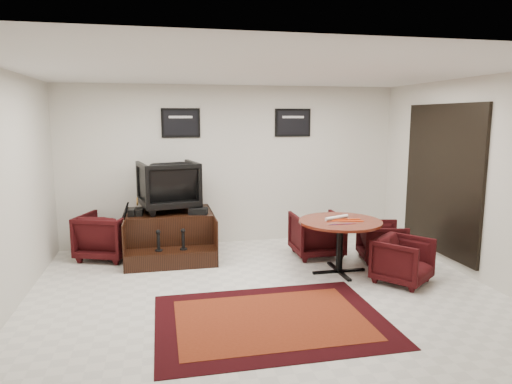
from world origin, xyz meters
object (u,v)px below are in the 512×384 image
at_px(shine_podium, 170,235).
at_px(table_chair_window, 382,240).
at_px(table_chair_back, 317,232).
at_px(table_chair_corner, 403,258).
at_px(shine_chair, 168,183).
at_px(meeting_table, 340,227).
at_px(armchair_side, 106,233).

xyz_separation_m(shine_podium, table_chair_window, (3.27, -1.00, 0.01)).
height_order(table_chair_back, table_chair_corner, table_chair_back).
distance_m(shine_podium, table_chair_window, 3.42).
bearing_deg(shine_chair, shine_podium, 78.59).
bearing_deg(meeting_table, shine_podium, 149.71).
distance_m(table_chair_back, table_chair_corner, 1.60).
xyz_separation_m(shine_podium, meeting_table, (2.39, -1.40, 0.36)).
height_order(shine_podium, shine_chair, shine_chair).
distance_m(shine_podium, armchair_side, 1.01).
height_order(shine_podium, table_chair_back, table_chair_back).
relative_size(armchair_side, table_chair_corner, 1.17).
bearing_deg(meeting_table, armchair_side, 156.95).
xyz_separation_m(meeting_table, table_chair_corner, (0.69, -0.57, -0.34)).
height_order(shine_podium, table_chair_corner, shine_podium).
xyz_separation_m(table_chair_window, table_chair_corner, (-0.19, -0.97, 0.01)).
relative_size(meeting_table, table_chair_window, 1.76).
distance_m(armchair_side, meeting_table, 3.70).
relative_size(shine_chair, table_chair_window, 1.36).
bearing_deg(table_chair_window, meeting_table, 125.69).
xyz_separation_m(shine_podium, table_chair_back, (2.34, -0.55, 0.06)).
height_order(shine_podium, meeting_table, meeting_table).
bearing_deg(armchair_side, table_chair_window, -172.91).
xyz_separation_m(shine_podium, armchair_side, (-1.00, 0.05, 0.07)).
height_order(meeting_table, table_chair_back, table_chair_back).
distance_m(meeting_table, table_chair_corner, 0.96).
height_order(armchair_side, table_chair_back, armchair_side).
distance_m(shine_podium, table_chair_back, 2.40).
bearing_deg(table_chair_corner, armchair_side, 116.04).
relative_size(shine_chair, table_chair_back, 1.18).
xyz_separation_m(table_chair_back, table_chair_corner, (0.74, -1.42, -0.05)).
distance_m(armchair_side, table_chair_window, 4.40).
height_order(table_chair_window, table_chair_corner, table_chair_corner).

